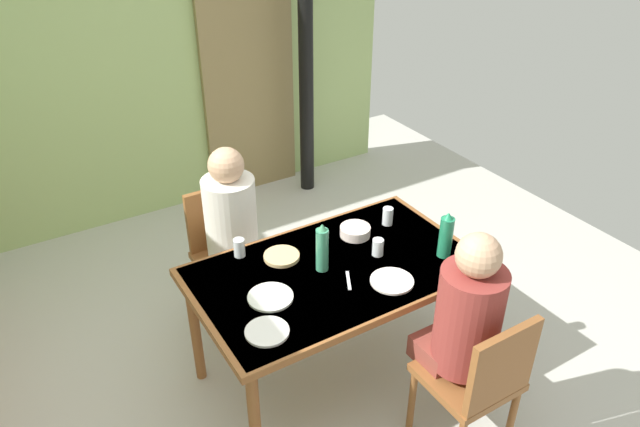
{
  "coord_description": "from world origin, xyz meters",
  "views": [
    {
      "loc": [
        -1.0,
        -2.14,
        2.57
      ],
      "look_at": [
        0.35,
        0.08,
        0.99
      ],
      "focal_mm": 33.53,
      "sensor_mm": 36.0,
      "label": 1
    }
  ],
  "objects_px": {
    "person_near_diner": "(466,315)",
    "chair_far_diner": "(226,249)",
    "person_far_diner": "(232,219)",
    "chair_near_diner": "(479,379)",
    "dining_table": "(335,279)",
    "water_bottle_green_near": "(446,236)",
    "water_bottle_green_far": "(322,248)",
    "serving_bowl_center": "(355,231)"
  },
  "relations": [
    {
      "from": "person_near_diner",
      "to": "chair_far_diner",
      "type": "bearing_deg",
      "value": 111.34
    },
    {
      "from": "person_near_diner",
      "to": "person_far_diner",
      "type": "bearing_deg",
      "value": 113.34
    },
    {
      "from": "chair_near_diner",
      "to": "person_near_diner",
      "type": "distance_m",
      "value": 0.31
    },
    {
      "from": "chair_far_diner",
      "to": "dining_table",
      "type": "bearing_deg",
      "value": 109.6
    },
    {
      "from": "chair_far_diner",
      "to": "water_bottle_green_near",
      "type": "xyz_separation_m",
      "value": [
        0.83,
        -0.99,
        0.37
      ]
    },
    {
      "from": "water_bottle_green_far",
      "to": "serving_bowl_center",
      "type": "height_order",
      "value": "water_bottle_green_far"
    },
    {
      "from": "chair_far_diner",
      "to": "water_bottle_green_near",
      "type": "distance_m",
      "value": 1.35
    },
    {
      "from": "person_near_diner",
      "to": "water_bottle_green_far",
      "type": "bearing_deg",
      "value": 116.77
    },
    {
      "from": "water_bottle_green_near",
      "to": "water_bottle_green_far",
      "type": "relative_size",
      "value": 0.97
    },
    {
      "from": "chair_near_diner",
      "to": "serving_bowl_center",
      "type": "xyz_separation_m",
      "value": [
        -0.02,
        0.99,
        0.27
      ]
    },
    {
      "from": "dining_table",
      "to": "water_bottle_green_near",
      "type": "bearing_deg",
      "value": -20.19
    },
    {
      "from": "chair_far_diner",
      "to": "serving_bowl_center",
      "type": "relative_size",
      "value": 5.12
    },
    {
      "from": "chair_near_diner",
      "to": "water_bottle_green_far",
      "type": "xyz_separation_m",
      "value": [
        -0.34,
        0.82,
        0.37
      ]
    },
    {
      "from": "water_bottle_green_near",
      "to": "water_bottle_green_far",
      "type": "xyz_separation_m",
      "value": [
        -0.61,
        0.23,
        0.0
      ]
    },
    {
      "from": "dining_table",
      "to": "water_bottle_green_near",
      "type": "xyz_separation_m",
      "value": [
        0.55,
        -0.2,
        0.19
      ]
    },
    {
      "from": "person_near_diner",
      "to": "water_bottle_green_near",
      "type": "xyz_separation_m",
      "value": [
        0.27,
        0.45,
        0.08
      ]
    },
    {
      "from": "chair_far_diner",
      "to": "water_bottle_green_near",
      "type": "height_order",
      "value": "water_bottle_green_near"
    },
    {
      "from": "person_near_diner",
      "to": "serving_bowl_center",
      "type": "xyz_separation_m",
      "value": [
        -0.02,
        0.85,
        -0.01
      ]
    },
    {
      "from": "dining_table",
      "to": "serving_bowl_center",
      "type": "distance_m",
      "value": 0.34
    },
    {
      "from": "chair_far_diner",
      "to": "person_near_diner",
      "type": "height_order",
      "value": "person_near_diner"
    },
    {
      "from": "chair_near_diner",
      "to": "chair_far_diner",
      "type": "height_order",
      "value": "same"
    },
    {
      "from": "dining_table",
      "to": "water_bottle_green_far",
      "type": "distance_m",
      "value": 0.21
    },
    {
      "from": "person_near_diner",
      "to": "water_bottle_green_near",
      "type": "bearing_deg",
      "value": 59.25
    },
    {
      "from": "dining_table",
      "to": "person_far_diner",
      "type": "distance_m",
      "value": 0.72
    },
    {
      "from": "person_near_diner",
      "to": "water_bottle_green_far",
      "type": "relative_size",
      "value": 2.84
    },
    {
      "from": "water_bottle_green_near",
      "to": "serving_bowl_center",
      "type": "distance_m",
      "value": 0.51
    },
    {
      "from": "person_far_diner",
      "to": "water_bottle_green_near",
      "type": "xyz_separation_m",
      "value": [
        0.83,
        -0.86,
        0.08
      ]
    },
    {
      "from": "chair_near_diner",
      "to": "water_bottle_green_near",
      "type": "bearing_deg",
      "value": 65.44
    },
    {
      "from": "water_bottle_green_near",
      "to": "serving_bowl_center",
      "type": "xyz_separation_m",
      "value": [
        -0.29,
        0.4,
        -0.1
      ]
    },
    {
      "from": "person_far_diner",
      "to": "person_near_diner",
      "type": "bearing_deg",
      "value": 113.34
    },
    {
      "from": "chair_far_diner",
      "to": "serving_bowl_center",
      "type": "xyz_separation_m",
      "value": [
        0.54,
        -0.59,
        0.27
      ]
    },
    {
      "from": "person_far_diner",
      "to": "water_bottle_green_near",
      "type": "relative_size",
      "value": 2.94
    },
    {
      "from": "dining_table",
      "to": "person_near_diner",
      "type": "bearing_deg",
      "value": -66.6
    },
    {
      "from": "person_near_diner",
      "to": "serving_bowl_center",
      "type": "height_order",
      "value": "person_near_diner"
    },
    {
      "from": "dining_table",
      "to": "person_far_diner",
      "type": "relative_size",
      "value": 1.9
    },
    {
      "from": "chair_near_diner",
      "to": "serving_bowl_center",
      "type": "distance_m",
      "value": 1.03
    },
    {
      "from": "dining_table",
      "to": "serving_bowl_center",
      "type": "relative_size",
      "value": 8.61
    },
    {
      "from": "dining_table",
      "to": "serving_bowl_center",
      "type": "bearing_deg",
      "value": 37.59
    },
    {
      "from": "chair_far_diner",
      "to": "person_far_diner",
      "type": "xyz_separation_m",
      "value": [
        -0.0,
        -0.14,
        0.28
      ]
    },
    {
      "from": "chair_near_diner",
      "to": "person_near_diner",
      "type": "bearing_deg",
      "value": 90.0
    },
    {
      "from": "dining_table",
      "to": "chair_near_diner",
      "type": "distance_m",
      "value": 0.86
    },
    {
      "from": "chair_far_diner",
      "to": "person_near_diner",
      "type": "relative_size",
      "value": 1.13
    }
  ]
}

